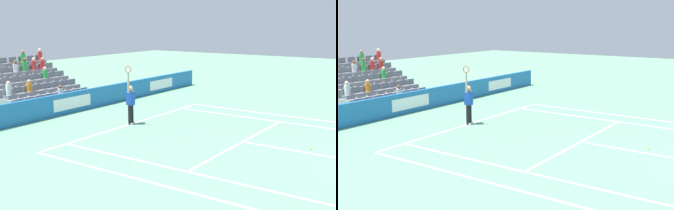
% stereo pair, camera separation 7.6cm
% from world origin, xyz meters
% --- Properties ---
extents(line_baseline, '(10.97, 0.10, 0.01)m').
position_xyz_m(line_baseline, '(0.00, -11.89, 0.00)').
color(line_baseline, white).
rests_on(line_baseline, ground).
extents(line_service, '(8.23, 0.10, 0.01)m').
position_xyz_m(line_service, '(0.00, -6.40, 0.00)').
color(line_service, white).
rests_on(line_service, ground).
extents(line_centre_service, '(0.10, 6.40, 0.01)m').
position_xyz_m(line_centre_service, '(0.00, -3.20, 0.00)').
color(line_centre_service, white).
rests_on(line_centre_service, ground).
extents(line_singles_sideline_left, '(0.10, 11.89, 0.01)m').
position_xyz_m(line_singles_sideline_left, '(4.12, -5.95, 0.00)').
color(line_singles_sideline_left, white).
rests_on(line_singles_sideline_left, ground).
extents(line_singles_sideline_right, '(0.10, 11.89, 0.01)m').
position_xyz_m(line_singles_sideline_right, '(-4.12, -5.95, 0.00)').
color(line_singles_sideline_right, white).
rests_on(line_singles_sideline_right, ground).
extents(line_doubles_sideline_left, '(0.10, 11.89, 0.01)m').
position_xyz_m(line_doubles_sideline_left, '(5.49, -5.95, 0.00)').
color(line_doubles_sideline_left, white).
rests_on(line_doubles_sideline_left, ground).
extents(line_doubles_sideline_right, '(0.10, 11.89, 0.01)m').
position_xyz_m(line_doubles_sideline_right, '(-5.49, -5.95, 0.00)').
color(line_doubles_sideline_right, white).
rests_on(line_doubles_sideline_right, ground).
extents(line_centre_mark, '(0.10, 0.20, 0.01)m').
position_xyz_m(line_centre_mark, '(0.00, -11.79, 0.00)').
color(line_centre_mark, white).
rests_on(line_centre_mark, ground).
extents(sponsor_barrier, '(23.61, 0.22, 1.08)m').
position_xyz_m(sponsor_barrier, '(0.00, -16.00, 0.54)').
color(sponsor_barrier, '#1E66AD').
rests_on(sponsor_barrier, ground).
extents(tennis_player, '(0.54, 0.42, 2.85)m').
position_xyz_m(tennis_player, '(0.20, -11.89, 0.99)').
color(tennis_player, black).
rests_on(tennis_player, ground).
extents(stadium_stand, '(4.96, 4.75, 3.03)m').
position_xyz_m(stadium_stand, '(-0.00, -19.57, 0.83)').
color(stadium_stand, gray).
rests_on(stadium_stand, ground).
extents(loose_tennis_ball, '(0.07, 0.07, 0.07)m').
position_xyz_m(loose_tennis_ball, '(-0.49, -3.91, 0.03)').
color(loose_tennis_ball, '#D1E533').
rests_on(loose_tennis_ball, ground).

